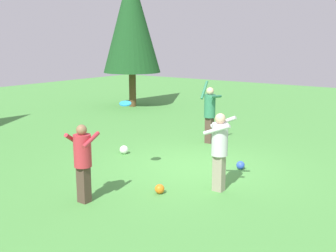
# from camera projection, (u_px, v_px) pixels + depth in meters

# --- Properties ---
(ground_plane) EXTENTS (40.00, 40.00, 0.00)m
(ground_plane) POSITION_uv_depth(u_px,v_px,m) (195.00, 167.00, 10.43)
(ground_plane) COLOR #4C9342
(person_thrower) EXTENTS (0.60, 0.48, 1.90)m
(person_thrower) POSITION_uv_depth(u_px,v_px,m) (210.00, 110.00, 12.64)
(person_thrower) COLOR #4C382D
(person_thrower) RESTS_ON ground_plane
(person_catcher) EXTENTS (0.62, 0.59, 1.55)m
(person_catcher) POSITION_uv_depth(u_px,v_px,m) (83.00, 157.00, 8.02)
(person_catcher) COLOR #4C382D
(person_catcher) RESTS_ON ground_plane
(person_bystander) EXTENTS (0.57, 0.63, 1.66)m
(person_bystander) POSITION_uv_depth(u_px,v_px,m) (220.00, 145.00, 8.61)
(person_bystander) COLOR gray
(person_bystander) RESTS_ON ground_plane
(frisbee) EXTENTS (0.37, 0.37, 0.09)m
(frisbee) POSITION_uv_depth(u_px,v_px,m) (125.00, 103.00, 9.46)
(frisbee) COLOR #2393D1
(ball_orange) EXTENTS (0.20, 0.20, 0.20)m
(ball_orange) POSITION_uv_depth(u_px,v_px,m) (160.00, 189.00, 8.62)
(ball_orange) COLOR orange
(ball_orange) RESTS_ON ground_plane
(ball_white) EXTENTS (0.24, 0.24, 0.24)m
(ball_white) POSITION_uv_depth(u_px,v_px,m) (124.00, 150.00, 11.61)
(ball_white) COLOR white
(ball_white) RESTS_ON ground_plane
(ball_blue) EXTENTS (0.21, 0.21, 0.21)m
(ball_blue) POSITION_uv_depth(u_px,v_px,m) (240.00, 165.00, 10.23)
(ball_blue) COLOR blue
(ball_blue) RESTS_ON ground_plane
(tree_far_right) EXTENTS (2.65, 2.65, 6.32)m
(tree_far_right) POSITION_uv_depth(u_px,v_px,m) (131.00, 21.00, 19.03)
(tree_far_right) COLOR brown
(tree_far_right) RESTS_ON ground_plane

